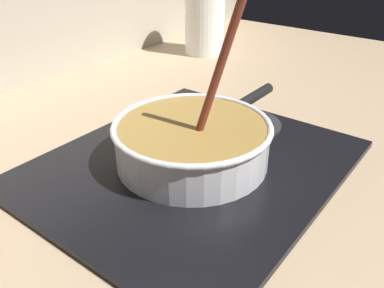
% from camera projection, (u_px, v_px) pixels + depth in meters
% --- Properties ---
extents(ground, '(2.40, 1.60, 0.04)m').
position_uv_depth(ground, '(252.00, 234.00, 0.62)').
color(ground, '#9E8466').
extents(hob_plate, '(0.56, 0.48, 0.01)m').
position_uv_depth(hob_plate, '(192.00, 164.00, 0.75)').
color(hob_plate, black).
rests_on(hob_plate, ground).
extents(burner_ring, '(0.19, 0.19, 0.01)m').
position_uv_depth(burner_ring, '(192.00, 160.00, 0.74)').
color(burner_ring, '#592D0C').
rests_on(burner_ring, hob_plate).
extents(spare_burner, '(0.15, 0.15, 0.01)m').
position_uv_depth(spare_burner, '(246.00, 124.00, 0.87)').
color(spare_burner, '#262628').
rests_on(spare_burner, hob_plate).
extents(cooking_pan, '(0.43, 0.28, 0.33)m').
position_uv_depth(cooking_pan, '(193.00, 141.00, 0.72)').
color(cooking_pan, silver).
rests_on(cooking_pan, hob_plate).
extents(paper_towel_roll, '(0.13, 0.13, 0.24)m').
position_uv_depth(paper_towel_roll, '(205.00, 16.00, 1.33)').
color(paper_towel_roll, white).
rests_on(paper_towel_roll, ground).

